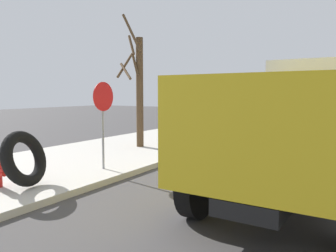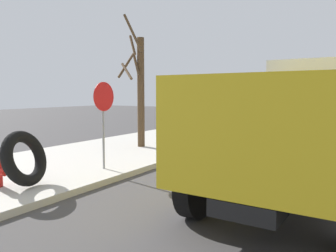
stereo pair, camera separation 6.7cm
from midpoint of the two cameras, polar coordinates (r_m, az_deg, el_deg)
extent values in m
plane|color=#423F3F|center=(5.80, 16.50, -16.55)|extent=(80.00, 80.00, 0.00)
cube|color=#BCB7AD|center=(9.60, -24.86, -7.50)|extent=(36.00, 5.00, 0.15)
cylinder|color=red|center=(8.04, -26.20, -6.62)|extent=(0.09, 0.17, 0.09)
cylinder|color=red|center=(8.06, -26.18, -7.14)|extent=(0.11, 0.17, 0.11)
torus|color=black|center=(7.91, -23.09, -5.01)|extent=(1.33, 0.89, 1.24)
cylinder|color=gray|center=(9.14, -11.05, 0.04)|extent=(0.06, 0.06, 2.29)
cylinder|color=red|center=(9.07, -10.95, 4.85)|extent=(0.76, 0.02, 0.76)
cube|color=gold|center=(6.52, 19.43, 0.32)|extent=(4.87, 2.64, 1.60)
cube|color=silver|center=(10.04, 24.17, 3.59)|extent=(2.07, 2.56, 2.20)
cube|color=black|center=(7.71, 21.08, -5.95)|extent=(7.02, 1.10, 0.24)
cylinder|color=black|center=(10.23, 16.75, -3.73)|extent=(1.11, 0.33, 1.10)
cylinder|color=black|center=(6.02, 4.55, -9.97)|extent=(1.11, 0.33, 1.10)
cube|color=#237033|center=(21.46, 25.25, 3.54)|extent=(4.87, 2.64, 1.60)
cube|color=black|center=(17.89, 23.81, 4.26)|extent=(2.07, 2.56, 2.20)
cube|color=black|center=(20.42, 24.74, 0.87)|extent=(7.02, 1.10, 0.24)
cylinder|color=black|center=(18.39, 19.89, 0.21)|extent=(1.11, 0.33, 1.10)
cylinder|color=black|center=(22.89, 22.42, 1.11)|extent=(1.11, 0.33, 1.10)
cylinder|color=#4C3823|center=(12.75, -4.89, 5.55)|extent=(0.26, 0.26, 4.02)
cylinder|color=#4C3823|center=(12.70, -5.67, 10.21)|extent=(0.28, 0.45, 0.80)
cylinder|color=#4C3823|center=(13.06, -7.31, 10.07)|extent=(1.24, 0.31, 1.02)
cylinder|color=#4C3823|center=(12.78, -6.28, 13.30)|extent=(0.48, 0.59, 0.78)
cylinder|color=#4C3823|center=(12.60, -7.25, 9.08)|extent=(0.71, 0.97, 0.67)
cylinder|color=#4C3823|center=(12.64, -6.27, 15.27)|extent=(0.20, 0.89, 1.39)
camera|label=1|loc=(0.03, -90.24, -0.02)|focal=36.51mm
camera|label=2|loc=(0.03, 89.76, 0.02)|focal=36.51mm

